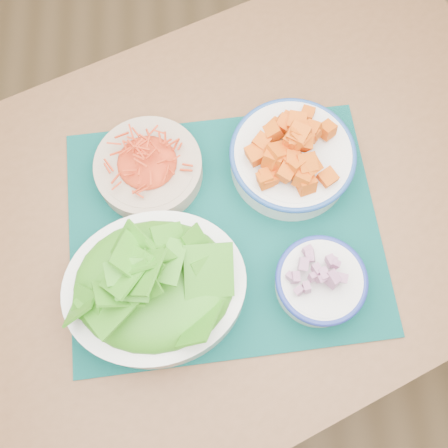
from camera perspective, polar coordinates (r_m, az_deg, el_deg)
The scene contains 7 objects.
ground at distance 1.59m, azimuth 4.93°, elevation -14.21°, with size 4.00×4.00×0.00m, color #967448.
table at distance 0.99m, azimuth 1.63°, elevation 0.34°, with size 1.39×1.18×0.75m.
placemat at distance 0.87m, azimuth 0.00°, elevation -0.69°, with size 0.54×0.44×0.00m, color #032F2D.
carrot_bowl at distance 0.89m, azimuth -8.66°, elevation 6.59°, with size 0.21×0.21×0.07m.
squash_bowl at distance 0.88m, azimuth 7.88°, elevation 7.98°, with size 0.24×0.24×0.11m.
lettuce_bowl at distance 0.78m, azimuth -8.05°, elevation -6.85°, with size 0.32×0.28×0.14m.
onion_bowl at distance 0.82m, azimuth 11.00°, elevation -6.39°, with size 0.18×0.18×0.07m.
Camera 1 is at (-0.14, -0.12, 1.58)m, focal length 40.00 mm.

